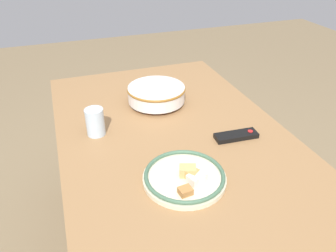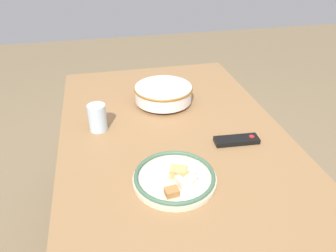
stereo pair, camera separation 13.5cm
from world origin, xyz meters
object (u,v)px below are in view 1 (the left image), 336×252
at_px(noodle_bowl, 156,94).
at_px(tv_remote, 236,136).
at_px(food_plate, 185,177).
at_px(drinking_glass, 95,122).

xyz_separation_m(noodle_bowl, tv_remote, (0.40, 0.22, -0.04)).
bearing_deg(food_plate, tv_remote, 120.99).
bearing_deg(food_plate, drinking_glass, -148.59).
height_order(noodle_bowl, drinking_glass, drinking_glass).
xyz_separation_m(noodle_bowl, drinking_glass, (0.18, -0.32, 0.01)).
bearing_deg(drinking_glass, food_plate, 31.41).
bearing_deg(tv_remote, drinking_glass, -108.55).
bearing_deg(tv_remote, food_plate, -55.49).
distance_m(noodle_bowl, tv_remote, 0.46).
distance_m(noodle_bowl, drinking_glass, 0.37).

